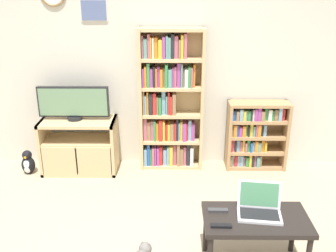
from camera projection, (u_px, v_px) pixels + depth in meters
wall_back at (160, 61)px, 4.65m from camera, size 6.35×0.09×2.60m
tv_stand at (80, 146)px, 4.74m from camera, size 0.89×0.45×0.65m
television at (74, 103)px, 4.58m from camera, size 0.83×0.18×0.40m
bookshelf_tall at (169, 104)px, 4.68m from camera, size 0.76×0.24×1.71m
bookshelf_short at (254, 134)px, 4.80m from camera, size 0.72×0.27×0.84m
coffee_table at (256, 224)px, 3.13m from camera, size 0.84×0.47×0.47m
laptop at (259, 206)px, 3.14m from camera, size 0.37×0.30×0.24m
remote_near_laptop at (221, 226)px, 2.98m from camera, size 0.16×0.05×0.02m
remote_far_from_laptop at (218, 210)px, 3.18m from camera, size 0.16×0.05×0.02m
penguin_figurine at (28, 163)px, 4.73m from camera, size 0.16×0.14×0.30m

